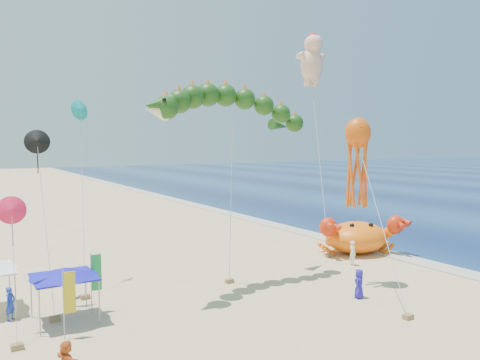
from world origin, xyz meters
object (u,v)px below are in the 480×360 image
crab_inflatable (357,236)px  octopus_kite (358,156)px  cherub_kite (312,59)px  dragon_kite (230,112)px  canopy_blue (64,273)px

crab_inflatable → octopus_kite: 11.06m
crab_inflatable → cherub_kite: size_ratio=0.38×
cherub_kite → octopus_kite: cherub_kite is taller
cherub_kite → dragon_kite: bearing=-148.3°
dragon_kite → cherub_kite: bearing=31.7°
crab_inflatable → cherub_kite: 16.18m
crab_inflatable → octopus_kite: octopus_kite is taller
octopus_kite → crab_inflatable: bearing=43.7°
crab_inflatable → canopy_blue: size_ratio=2.21×
crab_inflatable → octopus_kite: size_ratio=0.69×
dragon_kite → canopy_blue: bearing=-175.1°
dragon_kite → octopus_kite: bearing=-30.8°
crab_inflatable → canopy_blue: crab_inflatable is taller
cherub_kite → crab_inflatable: bearing=-92.3°
dragon_kite → cherub_kite: cherub_kite is taller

